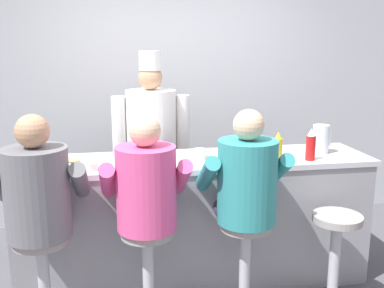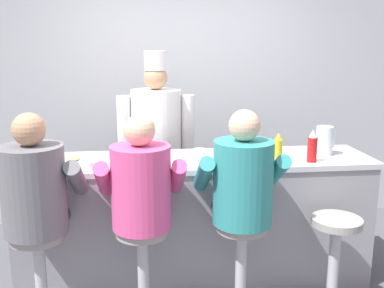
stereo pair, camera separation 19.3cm
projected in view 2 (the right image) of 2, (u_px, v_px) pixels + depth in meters
wall_back at (179, 93)px, 4.65m from camera, size 10.00×0.06×2.70m
diner_counter at (195, 220)px, 3.51m from camera, size 2.70×0.64×1.00m
ketchup_bottle_red at (312, 147)px, 3.28m from camera, size 0.07×0.07×0.24m
mustard_bottle_yellow at (278, 150)px, 3.22m from camera, size 0.06×0.06×0.23m
hot_sauce_bottle_orange at (243, 153)px, 3.24m from camera, size 0.03×0.03×0.16m
water_pitcher_clear at (324, 141)px, 3.49m from camera, size 0.15×0.13×0.23m
breakfast_plate at (74, 161)px, 3.28m from camera, size 0.22×0.22×0.04m
cereal_bowl at (89, 164)px, 3.14m from camera, size 0.13×0.13×0.05m
coffee_mug_white at (200, 154)px, 3.35m from camera, size 0.14×0.10×0.08m
diner_seated_grey at (36, 196)px, 2.79m from camera, size 0.59×0.58×1.46m
diner_seated_pink at (141, 194)px, 2.86m from camera, size 0.57×0.57×1.43m
diner_seated_teal at (242, 189)px, 2.93m from camera, size 0.59×0.58×1.45m
empty_stool_round at (335, 250)px, 3.07m from camera, size 0.34×0.34×0.70m
cook_in_whites_near at (157, 141)px, 4.10m from camera, size 0.70×0.45×1.79m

